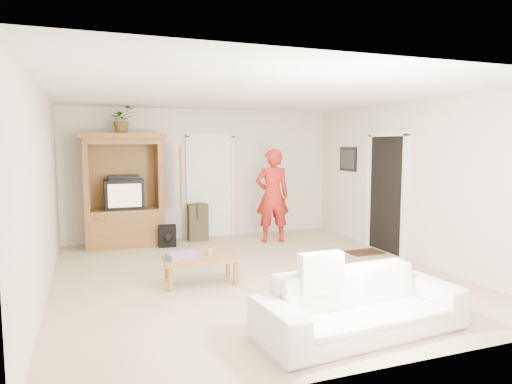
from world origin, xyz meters
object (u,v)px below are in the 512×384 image
sofa (361,304)px  coffee_table (201,260)px  man (272,196)px  armoire (125,198)px

sofa → coffee_table: sofa is taller
man → coffee_table: size_ratio=1.78×
man → sofa: man is taller
man → coffee_table: (-1.94, -2.14, -0.58)m
man → armoire: bearing=-4.5°
armoire → sofa: size_ratio=0.99×
armoire → sofa: armoire is taller
armoire → coffee_table: size_ratio=2.05×
man → sofa: bearing=88.3°
armoire → coffee_table: armoire is taller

